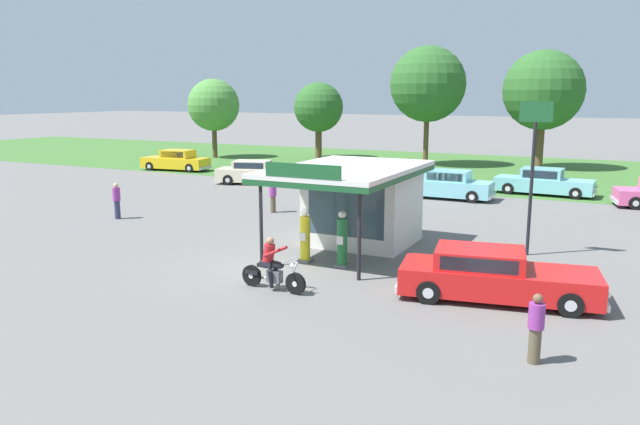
{
  "coord_description": "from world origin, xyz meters",
  "views": [
    {
      "loc": [
        10.12,
        -16.54,
        5.62
      ],
      "look_at": [
        0.43,
        2.91,
        1.4
      ],
      "focal_mm": 34.09,
      "sensor_mm": 36.0,
      "label": 1
    }
  ],
  "objects_px": {
    "parked_car_back_row_centre": "(444,185)",
    "bystander_chatting_near_pumps": "(117,200)",
    "gas_pump_nearside": "(305,238)",
    "parked_car_back_row_centre_right": "(544,183)",
    "parked_car_back_row_far_right": "(356,173)",
    "bystander_admiring_sedan": "(338,204)",
    "motorcycle_with_rider": "(272,268)",
    "parked_car_second_row_spare": "(258,173)",
    "roadside_pole_sign": "(534,153)",
    "bystander_strolling_foreground": "(536,327)",
    "parked_car_back_row_left": "(176,161)",
    "bystander_standing_back_lot": "(273,195)",
    "bystander_leaning_by_kiosk": "(338,183)",
    "featured_classic_sedan": "(494,276)",
    "gas_pump_offside": "(342,242)"
  },
  "relations": [
    {
      "from": "bystander_chatting_near_pumps",
      "to": "bystander_strolling_foreground",
      "type": "xyz_separation_m",
      "value": [
        19.27,
        -7.53,
        -0.08
      ]
    },
    {
      "from": "parked_car_back_row_centre",
      "to": "bystander_chatting_near_pumps",
      "type": "relative_size",
      "value": 3.25
    },
    {
      "from": "gas_pump_nearside",
      "to": "parked_car_back_row_centre",
      "type": "relative_size",
      "value": 0.34
    },
    {
      "from": "gas_pump_nearside",
      "to": "parked_car_second_row_spare",
      "type": "height_order",
      "value": "gas_pump_nearside"
    },
    {
      "from": "bystander_chatting_near_pumps",
      "to": "bystander_admiring_sedan",
      "type": "height_order",
      "value": "bystander_chatting_near_pumps"
    },
    {
      "from": "gas_pump_nearside",
      "to": "featured_classic_sedan",
      "type": "xyz_separation_m",
      "value": [
        6.51,
        -1.05,
        -0.18
      ]
    },
    {
      "from": "motorcycle_with_rider",
      "to": "bystander_chatting_near_pumps",
      "type": "relative_size",
      "value": 1.32
    },
    {
      "from": "parked_car_second_row_spare",
      "to": "roadside_pole_sign",
      "type": "relative_size",
      "value": 1.08
    },
    {
      "from": "gas_pump_nearside",
      "to": "bystander_admiring_sedan",
      "type": "distance_m",
      "value": 7.02
    },
    {
      "from": "gas_pump_nearside",
      "to": "bystander_admiring_sedan",
      "type": "height_order",
      "value": "gas_pump_nearside"
    },
    {
      "from": "parked_car_back_row_far_right",
      "to": "bystander_strolling_foreground",
      "type": "bearing_deg",
      "value": -58.67
    },
    {
      "from": "bystander_strolling_foreground",
      "to": "parked_car_back_row_left",
      "type": "bearing_deg",
      "value": 141.16
    },
    {
      "from": "parked_car_back_row_left",
      "to": "bystander_standing_back_lot",
      "type": "distance_m",
      "value": 18.83
    },
    {
      "from": "bystander_admiring_sedan",
      "to": "bystander_standing_back_lot",
      "type": "height_order",
      "value": "bystander_standing_back_lot"
    },
    {
      "from": "featured_classic_sedan",
      "to": "bystander_leaning_by_kiosk",
      "type": "bearing_deg",
      "value": 129.81
    },
    {
      "from": "parked_car_back_row_far_right",
      "to": "bystander_standing_back_lot",
      "type": "xyz_separation_m",
      "value": [
        0.12,
        -10.56,
        0.14
      ]
    },
    {
      "from": "motorcycle_with_rider",
      "to": "parked_car_back_row_centre",
      "type": "distance_m",
      "value": 18.04
    },
    {
      "from": "parked_car_back_row_centre_right",
      "to": "bystander_chatting_near_pumps",
      "type": "bearing_deg",
      "value": -136.24
    },
    {
      "from": "parked_car_back_row_centre_right",
      "to": "bystander_leaning_by_kiosk",
      "type": "height_order",
      "value": "bystander_leaning_by_kiosk"
    },
    {
      "from": "bystander_chatting_near_pumps",
      "to": "bystander_admiring_sedan",
      "type": "bearing_deg",
      "value": 23.75
    },
    {
      "from": "motorcycle_with_rider",
      "to": "parked_car_back_row_left",
      "type": "bearing_deg",
      "value": 134.79
    },
    {
      "from": "parked_car_second_row_spare",
      "to": "roadside_pole_sign",
      "type": "bearing_deg",
      "value": -30.67
    },
    {
      "from": "bystander_leaning_by_kiosk",
      "to": "motorcycle_with_rider",
      "type": "bearing_deg",
      "value": -72.15
    },
    {
      "from": "featured_classic_sedan",
      "to": "bystander_chatting_near_pumps",
      "type": "bearing_deg",
      "value": 168.12
    },
    {
      "from": "parked_car_back_row_centre_right",
      "to": "parked_car_back_row_far_right",
      "type": "bearing_deg",
      "value": -175.19
    },
    {
      "from": "featured_classic_sedan",
      "to": "parked_car_back_row_centre",
      "type": "bearing_deg",
      "value": 109.69
    },
    {
      "from": "bystander_chatting_near_pumps",
      "to": "bystander_leaning_by_kiosk",
      "type": "height_order",
      "value": "bystander_leaning_by_kiosk"
    },
    {
      "from": "bystander_leaning_by_kiosk",
      "to": "bystander_chatting_near_pumps",
      "type": "bearing_deg",
      "value": -126.83
    },
    {
      "from": "bystander_leaning_by_kiosk",
      "to": "featured_classic_sedan",
      "type": "bearing_deg",
      "value": -50.19
    },
    {
      "from": "parked_car_back_row_centre_right",
      "to": "roadside_pole_sign",
      "type": "bearing_deg",
      "value": -85.51
    },
    {
      "from": "motorcycle_with_rider",
      "to": "parked_car_second_row_spare",
      "type": "height_order",
      "value": "motorcycle_with_rider"
    },
    {
      "from": "gas_pump_nearside",
      "to": "bystander_strolling_foreground",
      "type": "distance_m",
      "value": 9.43
    },
    {
      "from": "motorcycle_with_rider",
      "to": "bystander_chatting_near_pumps",
      "type": "xyz_separation_m",
      "value": [
        -11.73,
        5.76,
        0.23
      ]
    },
    {
      "from": "gas_pump_offside",
      "to": "featured_classic_sedan",
      "type": "distance_m",
      "value": 5.24
    },
    {
      "from": "featured_classic_sedan",
      "to": "motorcycle_with_rider",
      "type": "bearing_deg",
      "value": -161.09
    },
    {
      "from": "bystander_strolling_foreground",
      "to": "parked_car_back_row_centre",
      "type": "bearing_deg",
      "value": 110.23
    },
    {
      "from": "motorcycle_with_rider",
      "to": "parked_car_back_row_centre_right",
      "type": "xyz_separation_m",
      "value": [
        4.99,
        21.78,
        0.04
      ]
    },
    {
      "from": "motorcycle_with_rider",
      "to": "parked_car_back_row_centre",
      "type": "bearing_deg",
      "value": 89.25
    },
    {
      "from": "gas_pump_offside",
      "to": "bystander_standing_back_lot",
      "type": "bearing_deg",
      "value": 134.01
    },
    {
      "from": "bystander_standing_back_lot",
      "to": "bystander_chatting_near_pumps",
      "type": "bearing_deg",
      "value": -141.32
    },
    {
      "from": "bystander_strolling_foreground",
      "to": "roadside_pole_sign",
      "type": "height_order",
      "value": "roadside_pole_sign"
    },
    {
      "from": "parked_car_back_row_centre_right",
      "to": "bystander_strolling_foreground",
      "type": "height_order",
      "value": "bystander_strolling_foreground"
    },
    {
      "from": "parked_car_back_row_centre",
      "to": "bystander_strolling_foreground",
      "type": "relative_size",
      "value": 3.53
    },
    {
      "from": "bystander_strolling_foreground",
      "to": "roadside_pole_sign",
      "type": "relative_size",
      "value": 0.28
    },
    {
      "from": "parked_car_back_row_centre",
      "to": "bystander_standing_back_lot",
      "type": "bearing_deg",
      "value": -129.22
    },
    {
      "from": "motorcycle_with_rider",
      "to": "parked_car_second_row_spare",
      "type": "relative_size",
      "value": 0.38
    },
    {
      "from": "parked_car_back_row_centre",
      "to": "gas_pump_nearside",
      "type": "bearing_deg",
      "value": -92.99
    },
    {
      "from": "parked_car_back_row_centre_right",
      "to": "parked_car_second_row_spare",
      "type": "bearing_deg",
      "value": -167.76
    },
    {
      "from": "bystander_admiring_sedan",
      "to": "bystander_strolling_foreground",
      "type": "relative_size",
      "value": 0.97
    },
    {
      "from": "gas_pump_nearside",
      "to": "bystander_chatting_near_pumps",
      "type": "height_order",
      "value": "gas_pump_nearside"
    }
  ]
}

